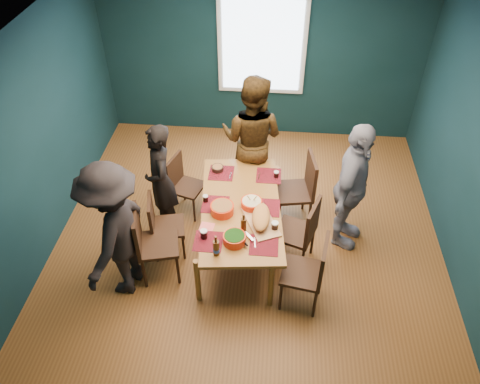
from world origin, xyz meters
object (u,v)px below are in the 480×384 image
object	(u,v)px
chair_right_mid	(303,229)
person_back	(252,138)
chair_left_far	(182,181)
chair_left_near	(149,240)
chair_left_mid	(160,222)
chair_right_far	(301,186)
person_far_left	(161,180)
bowl_dumpling	(252,204)
person_right	(351,188)
dining_table	(241,210)
person_near_left	(115,232)
bowl_herbs	(234,238)
cutting_board	(261,218)
chair_right_near	(312,269)
bowl_salad	(222,209)

from	to	relation	value
chair_right_mid	person_back	size ratio (longest dim) A/B	0.53
chair_left_far	chair_left_near	distance (m)	1.19
chair_left_mid	chair_right_far	size ratio (longest dim) A/B	0.84
person_far_left	chair_left_mid	bearing A→B (deg)	-11.72
chair_left_near	bowl_dumpling	xyz separation A→B (m)	(1.14, 0.52, 0.18)
chair_right_far	person_right	world-z (taller)	person_right
chair_left_near	person_back	world-z (taller)	person_back
chair_right_mid	bowl_dumpling	size ratio (longest dim) A/B	3.83
dining_table	person_far_left	distance (m)	1.10
chair_left_near	chair_left_mid	bearing A→B (deg)	69.96
person_near_left	bowl_herbs	bearing A→B (deg)	105.38
dining_table	cutting_board	size ratio (longest dim) A/B	2.68
chair_right_far	chair_right_mid	bearing A→B (deg)	-99.05
bowl_herbs	person_right	bearing A→B (deg)	32.55
dining_table	bowl_herbs	world-z (taller)	bowl_herbs
bowl_herbs	person_far_left	bearing A→B (deg)	138.52
chair_right_near	bowl_dumpling	size ratio (longest dim) A/B	3.86
person_far_left	person_back	distance (m)	1.37
person_back	bowl_dumpling	size ratio (longest dim) A/B	7.22
person_near_left	bowl_salad	size ratio (longest dim) A/B	6.32
dining_table	chair_right_near	distance (m)	1.15
chair_left_mid	chair_right_mid	world-z (taller)	chair_right_mid
chair_left_near	person_near_left	bearing A→B (deg)	-161.12
chair_left_mid	chair_right_mid	distance (m)	1.72
chair_right_mid	person_far_left	xyz separation A→B (m)	(-1.79, 0.49, 0.21)
bowl_dumpling	chair_right_near	bearing A→B (deg)	-47.58
chair_left_far	person_right	world-z (taller)	person_right
chair_right_mid	bowl_herbs	xyz separation A→B (m)	(-0.77, -0.41, 0.20)
chair_left_near	chair_right_far	xyz separation A→B (m)	(1.75, 1.10, 0.01)
person_back	bowl_dumpling	xyz separation A→B (m)	(0.08, -1.14, -0.15)
dining_table	chair_right_mid	size ratio (longest dim) A/B	2.01
person_near_left	bowl_dumpling	distance (m)	1.60
chair_left_near	chair_right_far	world-z (taller)	chair_right_far
dining_table	person_near_left	world-z (taller)	person_near_left
chair_left_far	chair_left_mid	distance (m)	0.81
dining_table	chair_left_near	xyz separation A→B (m)	(-1.01, -0.53, -0.05)
chair_right_near	person_back	distance (m)	2.10
chair_left_mid	chair_right_near	size ratio (longest dim) A/B	0.89
bowl_dumpling	bowl_herbs	xyz separation A→B (m)	(-0.15, -0.58, 0.00)
chair_right_mid	person_right	xyz separation A→B (m)	(0.56, 0.44, 0.31)
chair_left_mid	chair_left_near	xyz separation A→B (m)	(-0.04, -0.37, 0.08)
chair_left_far	person_right	bearing A→B (deg)	7.59
chair_left_mid	chair_left_far	bearing A→B (deg)	69.69
person_near_left	cutting_board	bearing A→B (deg)	116.07
chair_left_far	person_far_left	xyz separation A→B (m)	(-0.18, -0.33, 0.27)
chair_right_near	cutting_board	size ratio (longest dim) A/B	1.34
person_right	cutting_board	size ratio (longest dim) A/B	2.40
chair_right_mid	bowl_salad	bearing A→B (deg)	-163.01
bowl_herbs	chair_right_mid	bearing A→B (deg)	28.22
chair_right_far	person_back	world-z (taller)	person_back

